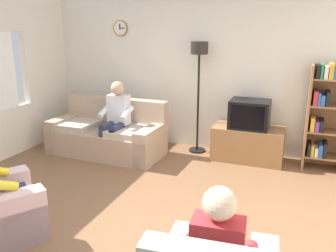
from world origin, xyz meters
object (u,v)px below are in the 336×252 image
couch (108,135)px  floor_lamp (199,67)px  tv (249,114)px  person_on_couch (116,116)px  bookshelf (327,116)px  tv_stand (248,143)px  person_in_right_armchair (219,251)px

couch → floor_lamp: (1.39, 0.63, 1.14)m
floor_lamp → tv: bearing=-8.0°
floor_lamp → person_on_couch: 1.56m
tv → floor_lamp: bearing=172.0°
couch → tv: size_ratio=3.21×
bookshelf → floor_lamp: 2.08m
tv → person_on_couch: bearing=-163.0°
tv → floor_lamp: (-0.87, 0.12, 0.69)m
floor_lamp → bookshelf: bearing=-0.9°
tv_stand → floor_lamp: size_ratio=0.59×
person_in_right_armchair → bookshelf: bearing=76.6°
tv_stand → floor_lamp: 1.47m
couch → tv_stand: couch is taller
tv → bookshelf: size_ratio=0.38×
tv_stand → tv: size_ratio=1.83×
person_in_right_armchair → tv: bearing=94.9°
tv_stand → person_in_right_armchair: 3.39m
tv_stand → tv: tv is taller
bookshelf → person_on_couch: 3.22m
bookshelf → floor_lamp: bearing=179.1°
floor_lamp → person_on_couch: (-1.15, -0.74, -0.75)m
bookshelf → person_in_right_armchair: bearing=-103.4°
tv → person_in_right_armchair: 3.35m
tv_stand → bookshelf: bookshelf is taller
couch → floor_lamp: bearing=24.5°
tv → couch: bearing=-167.3°
tv_stand → tv: bearing=-90.0°
tv → bookshelf: bearing=4.8°
tv_stand → floor_lamp: (-0.87, 0.10, 1.18)m
tv_stand → couch: bearing=-166.7°
bookshelf → person_on_couch: bearing=-167.2°
tv → person_in_right_armchair: (0.29, -3.34, -0.16)m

